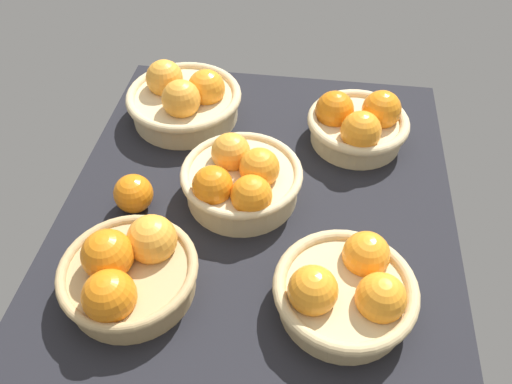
% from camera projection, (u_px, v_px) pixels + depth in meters
% --- Properties ---
extents(market_tray, '(0.84, 0.72, 0.03)m').
position_uv_depth(market_tray, '(258.00, 207.00, 0.97)').
color(market_tray, black).
rests_on(market_tray, ground).
extents(basket_far_left, '(0.22, 0.22, 0.12)m').
position_uv_depth(basket_far_left, '(128.00, 272.00, 0.79)').
color(basket_far_left, tan).
rests_on(basket_far_left, market_tray).
extents(basket_near_left, '(0.22, 0.22, 0.11)m').
position_uv_depth(basket_near_left, '(347.00, 290.00, 0.77)').
color(basket_near_left, tan).
rests_on(basket_near_left, market_tray).
extents(basket_far_right, '(0.25, 0.25, 0.12)m').
position_uv_depth(basket_far_right, '(184.00, 99.00, 1.10)').
color(basket_far_right, '#D3BC8C').
rests_on(basket_far_right, market_tray).
extents(basket_near_right, '(0.21, 0.21, 0.11)m').
position_uv_depth(basket_near_right, '(358.00, 124.00, 1.04)').
color(basket_near_right, '#D3BC8C').
rests_on(basket_near_right, market_tray).
extents(basket_center, '(0.22, 0.22, 0.12)m').
position_uv_depth(basket_center, '(241.00, 180.00, 0.93)').
color(basket_center, '#D3BC8C').
rests_on(basket_center, market_tray).
extents(loose_orange_front_gap, '(0.07, 0.07, 0.07)m').
position_uv_depth(loose_orange_front_gap, '(133.00, 194.00, 0.92)').
color(loose_orange_front_gap, orange).
rests_on(loose_orange_front_gap, market_tray).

